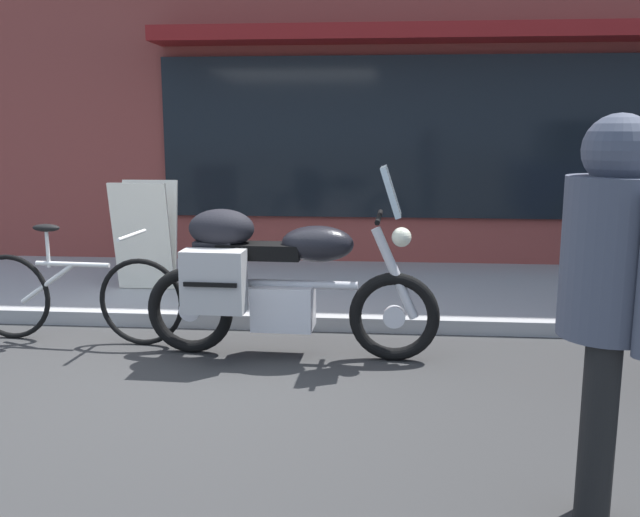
{
  "coord_description": "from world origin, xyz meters",
  "views": [
    {
      "loc": [
        1.34,
        -4.31,
        1.66
      ],
      "look_at": [
        0.9,
        0.73,
        0.7
      ],
      "focal_mm": 38.78,
      "sensor_mm": 36.0,
      "label": 1
    }
  ],
  "objects_px": {
    "parked_bicycle": "(74,295)",
    "sandwich_board_sign": "(146,235)",
    "touring_motorcycle": "(272,276)",
    "pedestrian_walking": "(610,278)"
  },
  "relations": [
    {
      "from": "pedestrian_walking",
      "to": "sandwich_board_sign",
      "type": "xyz_separation_m",
      "value": [
        -3.15,
        3.65,
        -0.43
      ]
    },
    {
      "from": "pedestrian_walking",
      "to": "parked_bicycle",
      "type": "bearing_deg",
      "value": 144.83
    },
    {
      "from": "parked_bicycle",
      "to": "pedestrian_walking",
      "type": "xyz_separation_m",
      "value": [
        3.28,
        -2.31,
        0.7
      ]
    },
    {
      "from": "parked_bicycle",
      "to": "touring_motorcycle",
      "type": "bearing_deg",
      "value": -8.49
    },
    {
      "from": "pedestrian_walking",
      "to": "touring_motorcycle",
      "type": "bearing_deg",
      "value": 128.98
    },
    {
      "from": "touring_motorcycle",
      "to": "pedestrian_walking",
      "type": "xyz_separation_m",
      "value": [
        1.68,
        -2.07,
        0.47
      ]
    },
    {
      "from": "parked_bicycle",
      "to": "sandwich_board_sign",
      "type": "bearing_deg",
      "value": 84.58
    },
    {
      "from": "pedestrian_walking",
      "to": "sandwich_board_sign",
      "type": "height_order",
      "value": "pedestrian_walking"
    },
    {
      "from": "touring_motorcycle",
      "to": "sandwich_board_sign",
      "type": "relative_size",
      "value": 2.09
    },
    {
      "from": "touring_motorcycle",
      "to": "parked_bicycle",
      "type": "distance_m",
      "value": 1.64
    }
  ]
}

